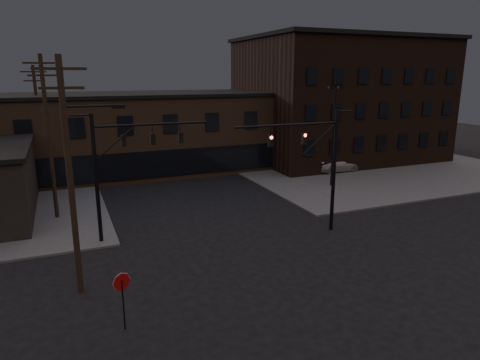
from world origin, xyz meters
The scene contains 15 objects.
ground centered at (0.00, 0.00, 0.00)m, with size 140.00×140.00×0.00m, color black.
sidewalk_ne centered at (22.00, 22.00, 0.07)m, with size 30.00×30.00×0.15m, color #474744.
building_row centered at (0.00, 28.00, 4.00)m, with size 40.00×12.00×8.00m, color brown.
building_right centered at (22.00, 26.00, 7.00)m, with size 22.00×16.00×14.00m, color black.
traffic_signal_near centered at (5.36, 4.50, 4.93)m, with size 7.12×0.24×8.00m.
traffic_signal_far centered at (-6.72, 8.00, 5.01)m, with size 7.12×0.24×8.00m.
stop_sign centered at (-8.00, -1.99, 1.84)m, with size 0.72×0.33×2.48m.
utility_pole_near centered at (-9.43, 2.00, 5.87)m, with size 3.70×0.28×11.00m.
utility_pole_mid centered at (-10.44, 14.00, 6.13)m, with size 3.70×0.28×11.50m.
utility_pole_far centered at (-11.50, 26.00, 5.78)m, with size 2.20×0.28×11.00m.
lot_light_a centered at (13.00, 14.00, 5.51)m, with size 1.50×0.28×9.14m.
lot_light_b centered at (19.00, 19.00, 5.51)m, with size 1.50×0.28×9.14m.
parked_car_lot_a centered at (14.42, 20.47, 0.84)m, with size 1.62×4.03×1.37m, color black.
parked_car_lot_b centered at (16.90, 18.67, 0.85)m, with size 1.96×4.82×1.40m, color #A5A5A7.
car_crossing centered at (0.37, 25.73, 0.74)m, with size 1.56×4.48×1.48m, color black.
Camera 1 is at (-9.67, -18.18, 10.16)m, focal length 32.00 mm.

